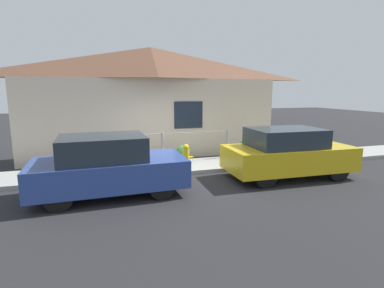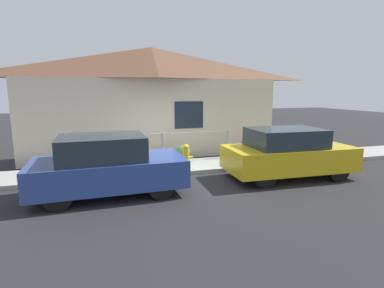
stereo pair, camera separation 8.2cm
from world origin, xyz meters
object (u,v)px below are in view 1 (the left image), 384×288
(car_right, at_px, (288,153))
(potted_plant_corner, at_px, (247,148))
(fire_hydrant, at_px, (186,156))
(potted_plant_near_hydrant, at_px, (183,153))
(car_left, at_px, (108,166))
(potted_plant_by_fence, at_px, (124,159))

(car_right, distance_m, potted_plant_corner, 2.18)
(car_right, distance_m, fire_hydrant, 3.03)
(potted_plant_near_hydrant, bearing_deg, car_left, -138.42)
(fire_hydrant, bearing_deg, potted_plant_corner, 17.95)
(car_right, xyz_separation_m, potted_plant_corner, (-0.20, 2.16, -0.23))
(car_left, relative_size, potted_plant_near_hydrant, 6.24)
(fire_hydrant, distance_m, potted_plant_by_fence, 1.96)
(potted_plant_near_hydrant, distance_m, potted_plant_corner, 2.36)
(fire_hydrant, relative_size, potted_plant_corner, 1.13)
(car_right, height_order, fire_hydrant, car_right)
(fire_hydrant, xyz_separation_m, potted_plant_by_fence, (-1.82, 0.70, -0.13))
(car_left, distance_m, fire_hydrant, 2.73)
(car_left, distance_m, potted_plant_corner, 5.34)
(car_right, xyz_separation_m, potted_plant_by_fence, (-4.54, 2.04, -0.33))
(fire_hydrant, xyz_separation_m, potted_plant_corner, (2.51, 0.81, -0.03))
(car_left, distance_m, car_right, 5.07)
(fire_hydrant, height_order, potted_plant_by_fence, fire_hydrant)
(potted_plant_near_hydrant, xyz_separation_m, potted_plant_corner, (2.36, -0.07, 0.05))
(potted_plant_corner, bearing_deg, potted_plant_near_hydrant, 178.19)
(car_right, height_order, potted_plant_near_hydrant, car_right)
(potted_plant_near_hydrant, relative_size, potted_plant_by_fence, 1.13)
(fire_hydrant, bearing_deg, car_right, -26.36)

